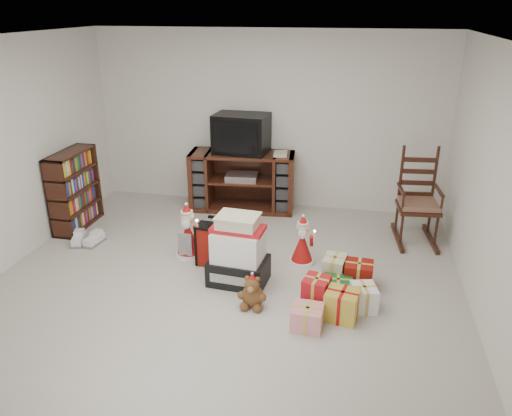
{
  "coord_description": "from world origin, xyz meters",
  "views": [
    {
      "loc": [
        1.28,
        -4.4,
        2.79
      ],
      "look_at": [
        0.23,
        0.6,
        0.7
      ],
      "focal_mm": 35.0,
      "sensor_mm": 36.0,
      "label": 1
    }
  ],
  "objects_px": {
    "tv_stand": "(242,181)",
    "sneaker_pair": "(86,240)",
    "red_suitcase": "(214,245)",
    "gift_cluster": "(338,291)",
    "crt_television": "(241,133)",
    "gift_pile": "(238,254)",
    "teddy_bear": "(253,293)",
    "rocking_chair": "(417,208)",
    "bookshelf": "(75,191)",
    "santa_figurine": "(302,245)",
    "mrs_claus_figurine": "(188,236)"
  },
  "relations": [
    {
      "from": "sneaker_pair",
      "to": "crt_television",
      "type": "relative_size",
      "value": 0.51
    },
    {
      "from": "tv_stand",
      "to": "mrs_claus_figurine",
      "type": "bearing_deg",
      "value": -105.7
    },
    {
      "from": "red_suitcase",
      "to": "gift_cluster",
      "type": "distance_m",
      "value": 1.52
    },
    {
      "from": "tv_stand",
      "to": "sneaker_pair",
      "type": "height_order",
      "value": "tv_stand"
    },
    {
      "from": "gift_pile",
      "to": "crt_television",
      "type": "bearing_deg",
      "value": 106.93
    },
    {
      "from": "sneaker_pair",
      "to": "gift_pile",
      "type": "bearing_deg",
      "value": -21.26
    },
    {
      "from": "bookshelf",
      "to": "gift_cluster",
      "type": "relative_size",
      "value": 0.91
    },
    {
      "from": "rocking_chair",
      "to": "sneaker_pair",
      "type": "bearing_deg",
      "value": -171.96
    },
    {
      "from": "teddy_bear",
      "to": "gift_cluster",
      "type": "bearing_deg",
      "value": 16.21
    },
    {
      "from": "gift_pile",
      "to": "crt_television",
      "type": "height_order",
      "value": "crt_television"
    },
    {
      "from": "gift_pile",
      "to": "sneaker_pair",
      "type": "distance_m",
      "value": 2.16
    },
    {
      "from": "red_suitcase",
      "to": "tv_stand",
      "type": "bearing_deg",
      "value": 97.74
    },
    {
      "from": "red_suitcase",
      "to": "crt_television",
      "type": "distance_m",
      "value": 1.97
    },
    {
      "from": "red_suitcase",
      "to": "teddy_bear",
      "type": "height_order",
      "value": "red_suitcase"
    },
    {
      "from": "mrs_claus_figurine",
      "to": "crt_television",
      "type": "relative_size",
      "value": 0.85
    },
    {
      "from": "santa_figurine",
      "to": "teddy_bear",
      "type": "bearing_deg",
      "value": -110.22
    },
    {
      "from": "red_suitcase",
      "to": "gift_cluster",
      "type": "bearing_deg",
      "value": -14.73
    },
    {
      "from": "rocking_chair",
      "to": "crt_television",
      "type": "height_order",
      "value": "crt_television"
    },
    {
      "from": "gift_cluster",
      "to": "rocking_chair",
      "type": "bearing_deg",
      "value": 62.8
    },
    {
      "from": "rocking_chair",
      "to": "red_suitcase",
      "type": "distance_m",
      "value": 2.6
    },
    {
      "from": "gift_pile",
      "to": "teddy_bear",
      "type": "bearing_deg",
      "value": -55.72
    },
    {
      "from": "gift_cluster",
      "to": "sneaker_pair",
      "type": "bearing_deg",
      "value": 167.52
    },
    {
      "from": "tv_stand",
      "to": "rocking_chair",
      "type": "distance_m",
      "value": 2.44
    },
    {
      "from": "mrs_claus_figurine",
      "to": "tv_stand",
      "type": "bearing_deg",
      "value": 79.53
    },
    {
      "from": "teddy_bear",
      "to": "sneaker_pair",
      "type": "relative_size",
      "value": 0.84
    },
    {
      "from": "red_suitcase",
      "to": "sneaker_pair",
      "type": "relative_size",
      "value": 1.45
    },
    {
      "from": "gift_cluster",
      "to": "crt_television",
      "type": "distance_m",
      "value": 2.91
    },
    {
      "from": "gift_pile",
      "to": "sneaker_pair",
      "type": "relative_size",
      "value": 1.93
    },
    {
      "from": "gift_pile",
      "to": "gift_cluster",
      "type": "xyz_separation_m",
      "value": [
        1.06,
        -0.2,
        -0.2
      ]
    },
    {
      "from": "teddy_bear",
      "to": "gift_pile",
      "type": "bearing_deg",
      "value": 119.61
    },
    {
      "from": "tv_stand",
      "to": "gift_pile",
      "type": "bearing_deg",
      "value": -83.09
    },
    {
      "from": "santa_figurine",
      "to": "bookshelf",
      "type": "bearing_deg",
      "value": 172.27
    },
    {
      "from": "bookshelf",
      "to": "red_suitcase",
      "type": "height_order",
      "value": "bookshelf"
    },
    {
      "from": "sneaker_pair",
      "to": "crt_television",
      "type": "distance_m",
      "value": 2.51
    },
    {
      "from": "tv_stand",
      "to": "santa_figurine",
      "type": "bearing_deg",
      "value": -59.69
    },
    {
      "from": "red_suitcase",
      "to": "mrs_claus_figurine",
      "type": "xyz_separation_m",
      "value": [
        -0.37,
        0.16,
        0.0
      ]
    },
    {
      "from": "red_suitcase",
      "to": "sneaker_pair",
      "type": "bearing_deg",
      "value": 178.93
    },
    {
      "from": "red_suitcase",
      "to": "crt_television",
      "type": "height_order",
      "value": "crt_television"
    },
    {
      "from": "gift_cluster",
      "to": "teddy_bear",
      "type": "bearing_deg",
      "value": -163.79
    },
    {
      "from": "bookshelf",
      "to": "gift_pile",
      "type": "bearing_deg",
      "value": -21.78
    },
    {
      "from": "rocking_chair",
      "to": "gift_pile",
      "type": "distance_m",
      "value": 2.46
    },
    {
      "from": "gift_pile",
      "to": "bookshelf",
      "type": "bearing_deg",
      "value": 162.89
    },
    {
      "from": "bookshelf",
      "to": "mrs_claus_figurine",
      "type": "height_order",
      "value": "bookshelf"
    },
    {
      "from": "bookshelf",
      "to": "santa_figurine",
      "type": "bearing_deg",
      "value": -7.73
    },
    {
      "from": "santa_figurine",
      "to": "gift_cluster",
      "type": "bearing_deg",
      "value": -59.47
    },
    {
      "from": "rocking_chair",
      "to": "tv_stand",
      "type": "bearing_deg",
      "value": 161.38
    },
    {
      "from": "tv_stand",
      "to": "teddy_bear",
      "type": "height_order",
      "value": "tv_stand"
    },
    {
      "from": "bookshelf",
      "to": "sneaker_pair",
      "type": "xyz_separation_m",
      "value": [
        0.38,
        -0.48,
        -0.44
      ]
    },
    {
      "from": "tv_stand",
      "to": "mrs_claus_figurine",
      "type": "relative_size",
      "value": 2.31
    },
    {
      "from": "tv_stand",
      "to": "gift_cluster",
      "type": "bearing_deg",
      "value": -61.34
    }
  ]
}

